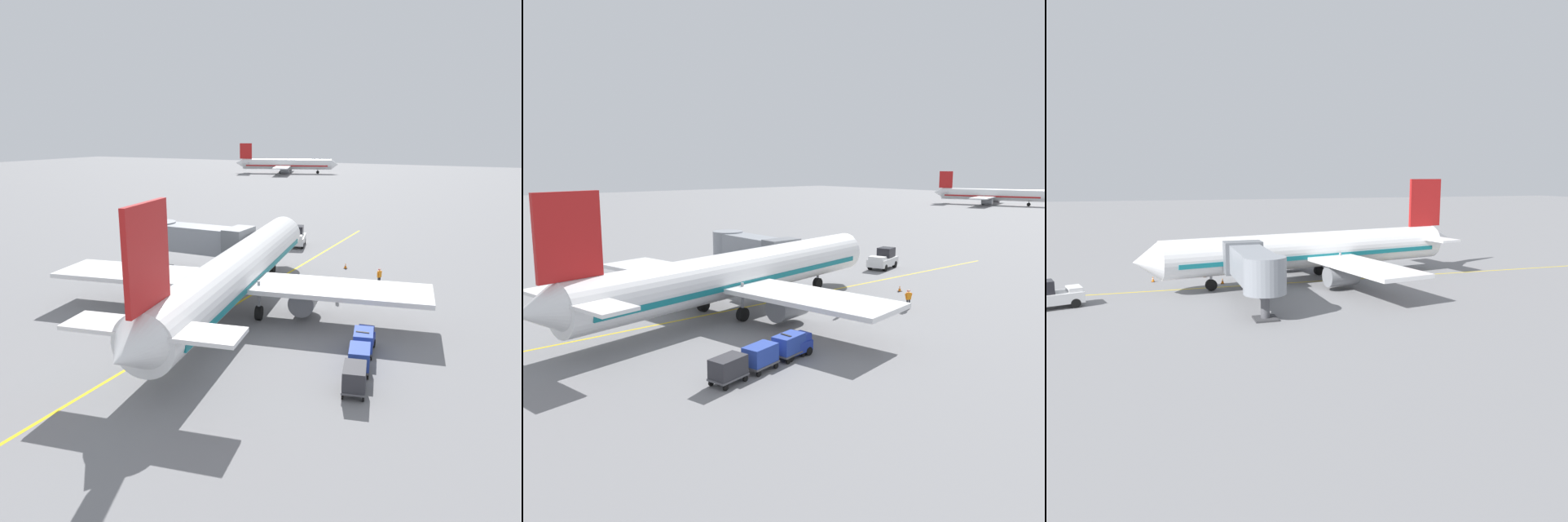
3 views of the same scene
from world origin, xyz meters
The scene contains 15 objects.
ground_plane centered at (0.00, 0.00, 0.00)m, with size 400.00×400.00×0.00m, color slate.
gate_lead_in_line centered at (0.00, 0.00, 0.00)m, with size 0.24×80.00×0.01m, color gold.
parked_airliner centered at (0.79, 1.60, 3.19)m, with size 30.44×37.18×10.63m.
jet_bridge centered at (-8.67, 10.14, 3.45)m, with size 12.10×3.50×4.98m.
pushback_tractor centered at (-4.38, 26.41, 1.10)m, with size 3.37×4.85×2.40m.
baggage_tug_lead centered at (12.20, -1.85, 0.71)m, with size 1.53×2.62×1.62m.
baggage_cart_front centered at (12.29, -2.41, 0.95)m, with size 1.77×2.98×1.58m.
baggage_cart_second_in_train centered at (12.80, -5.08, 0.95)m, with size 1.77×2.98×1.58m.
baggage_cart_third_in_train centered at (13.27, -7.72, 0.95)m, with size 1.77×2.98×1.58m.
ground_crew_wing_walker centered at (9.43, 13.43, 0.95)m, with size 0.37×0.70×1.69m.
ground_crew_loader centered at (7.08, 7.86, 0.95)m, with size 0.32×0.72×1.69m.
safety_cone_nose_left centered at (4.69, 18.22, 0.29)m, with size 0.36×0.36×0.59m.
safety_cone_nose_right centered at (5.78, 12.73, 0.29)m, with size 0.36×0.36×0.59m.
safety_cone_wing_tip centered at (1.61, 11.37, 0.29)m, with size 0.36×0.36×0.59m.
distant_taxiing_airliner centered at (-52.60, 133.48, 3.03)m, with size 34.55×28.61×10.10m.
Camera 2 is at (38.19, -24.31, 12.26)m, focal length 38.20 mm.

